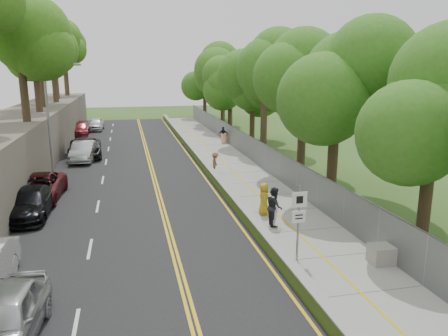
{
  "coord_description": "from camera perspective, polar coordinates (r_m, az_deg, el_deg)",
  "views": [
    {
      "loc": [
        -5.39,
        -18.29,
        7.65
      ],
      "look_at": [
        0.5,
        8.0,
        1.4
      ],
      "focal_mm": 35.0,
      "sensor_mm": 36.0,
      "label": 1
    }
  ],
  "objects": [
    {
      "name": "ground",
      "position": [
        20.54,
        3.56,
        -8.83
      ],
      "size": [
        140.0,
        140.0,
        0.0
      ],
      "primitive_type": "plane",
      "color": "#33511E",
      "rests_on": "ground"
    },
    {
      "name": "road",
      "position": [
        34.15,
        -12.32,
        -0.16
      ],
      "size": [
        11.2,
        66.0,
        0.04
      ],
      "primitive_type": "cube",
      "color": "black",
      "rests_on": "ground"
    },
    {
      "name": "sidewalk",
      "position": [
        35.06,
        0.77,
        0.5
      ],
      "size": [
        4.2,
        66.0,
        0.05
      ],
      "primitive_type": "cube",
      "color": "gray",
      "rests_on": "ground"
    },
    {
      "name": "jersey_barrier",
      "position": [
        34.55,
        -2.95,
        0.76
      ],
      "size": [
        0.42,
        66.0,
        0.6
      ],
      "primitive_type": "cube",
      "color": "#83CF31",
      "rests_on": "ground"
    },
    {
      "name": "rock_embankment",
      "position": [
        34.72,
        -25.97,
        2.37
      ],
      "size": [
        5.0,
        66.0,
        4.0
      ],
      "primitive_type": "cube",
      "color": "#595147",
      "rests_on": "ground"
    },
    {
      "name": "chainlink_fence",
      "position": [
        35.4,
        4.08,
        2.2
      ],
      "size": [
        0.04,
        66.0,
        2.0
      ],
      "primitive_type": "cube",
      "color": "slate",
      "rests_on": "ground"
    },
    {
      "name": "trees_embankment",
      "position": [
        34.27,
        -26.59,
        16.52
      ],
      "size": [
        6.4,
        66.0,
        13.0
      ],
      "primitive_type": null,
      "color": "#417B1D",
      "rests_on": "rock_embankment"
    },
    {
      "name": "trees_fenceside",
      "position": [
        35.53,
        7.96,
        11.89
      ],
      "size": [
        7.0,
        66.0,
        14.0
      ],
      "primitive_type": null,
      "color": "#3C7720",
      "rests_on": "ground"
    },
    {
      "name": "streetlight",
      "position": [
        32.82,
        -21.63,
        6.89
      ],
      "size": [
        2.52,
        0.22,
        8.0
      ],
      "color": "gray",
      "rests_on": "ground"
    },
    {
      "name": "signpost",
      "position": [
        17.52,
        9.73,
        -6.07
      ],
      "size": [
        0.62,
        0.09,
        3.1
      ],
      "color": "gray",
      "rests_on": "sidewalk"
    },
    {
      "name": "construction_barrel",
      "position": [
        44.63,
        0.01,
        3.9
      ],
      "size": [
        0.6,
        0.6,
        0.98
      ],
      "primitive_type": "cylinder",
      "color": "#E95C00",
      "rests_on": "sidewalk"
    },
    {
      "name": "concrete_block",
      "position": [
        18.72,
        20.13,
        -10.52
      ],
      "size": [
        1.13,
        0.87,
        0.73
      ],
      "primitive_type": "cube",
      "rotation": [
        0.0,
        0.0,
        -0.05
      ],
      "color": "gray",
      "rests_on": "sidewalk"
    },
    {
      "name": "car_0",
      "position": [
        14.18,
        -26.87,
        -17.19
      ],
      "size": [
        2.15,
        4.76,
        1.59
      ],
      "primitive_type": "imported",
      "rotation": [
        0.0,
        0.0,
        -0.06
      ],
      "color": "#A7A8AB",
      "rests_on": "road"
    },
    {
      "name": "car_2",
      "position": [
        27.67,
        -23.07,
        -2.37
      ],
      "size": [
        2.76,
        5.5,
        1.49
      ],
      "primitive_type": "imported",
      "rotation": [
        0.0,
        0.0,
        -0.05
      ],
      "color": "maroon",
      "rests_on": "road"
    },
    {
      "name": "car_3",
      "position": [
        24.84,
        -23.97,
        -4.2
      ],
      "size": [
        2.13,
        5.01,
        1.44
      ],
      "primitive_type": "imported",
      "rotation": [
        0.0,
        0.0,
        -0.02
      ],
      "color": "black",
      "rests_on": "road"
    },
    {
      "name": "car_4",
      "position": [
        38.64,
        -17.8,
        2.33
      ],
      "size": [
        2.32,
        5.02,
        1.67
      ],
      "primitive_type": "imported",
      "rotation": [
        0.0,
        0.0,
        -0.07
      ],
      "color": "tan",
      "rests_on": "road"
    },
    {
      "name": "car_5",
      "position": [
        37.96,
        -17.88,
        2.08
      ],
      "size": [
        2.01,
        4.92,
        1.59
      ],
      "primitive_type": "imported",
      "rotation": [
        0.0,
        0.0,
        -0.07
      ],
      "color": "#B2B5BB",
      "rests_on": "road"
    },
    {
      "name": "car_6",
      "position": [
        39.53,
        -17.69,
        2.53
      ],
      "size": [
        3.03,
        5.98,
        1.62
      ],
      "primitive_type": "imported",
      "rotation": [
        0.0,
        0.0,
        0.06
      ],
      "color": "black",
      "rests_on": "road"
    },
    {
      "name": "car_7",
      "position": [
        52.69,
        -18.26,
        4.87
      ],
      "size": [
        2.02,
        4.86,
        1.4
      ],
      "primitive_type": "imported",
      "rotation": [
        0.0,
        0.0,
        0.01
      ],
      "color": "maroon",
      "rests_on": "road"
    },
    {
      "name": "car_8",
      "position": [
        56.14,
        -16.43,
        5.52
      ],
      "size": [
        2.01,
        4.54,
        1.52
      ],
      "primitive_type": "imported",
      "rotation": [
        0.0,
        0.0,
        -0.05
      ],
      "color": "silver",
      "rests_on": "road"
    },
    {
      "name": "painter_0",
      "position": [
        23.05,
        5.23,
        -4.03
      ],
      "size": [
        0.68,
        0.92,
        1.7
      ],
      "primitive_type": "imported",
      "rotation": [
        0.0,
        0.0,
        1.38
      ],
      "color": "gold",
      "rests_on": "sidewalk"
    },
    {
      "name": "painter_1",
      "position": [
        21.58,
        6.57,
        -5.49
      ],
      "size": [
        0.44,
        0.61,
        1.53
      ],
      "primitive_type": "imported",
      "rotation": [
        0.0,
        0.0,
        1.72
      ],
      "color": "white",
      "rests_on": "sidewalk"
    },
    {
      "name": "painter_2",
      "position": [
        21.52,
        6.59,
        -5.01
      ],
      "size": [
        0.82,
        1.01,
        1.92
      ],
      "primitive_type": "imported",
      "rotation": [
        0.0,
        0.0,
        1.46
      ],
      "color": "black",
      "rests_on": "sidewalk"
    },
    {
      "name": "painter_3",
      "position": [
        31.65,
        -1.14,
        0.63
      ],
      "size": [
        0.89,
        1.16,
        1.58
      ],
      "primitive_type": "imported",
      "rotation": [
        0.0,
        0.0,
        1.24
      ],
      "color": "brown",
      "rests_on": "sidewalk"
    },
    {
      "name": "person_far",
      "position": [
        44.67,
        -0.09,
        4.34
      ],
      "size": [
        1.05,
        0.7,
        1.66
      ],
      "primitive_type": "imported",
      "rotation": [
        0.0,
        0.0,
        2.81
      ],
      "color": "black",
      "rests_on": "sidewalk"
    }
  ]
}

